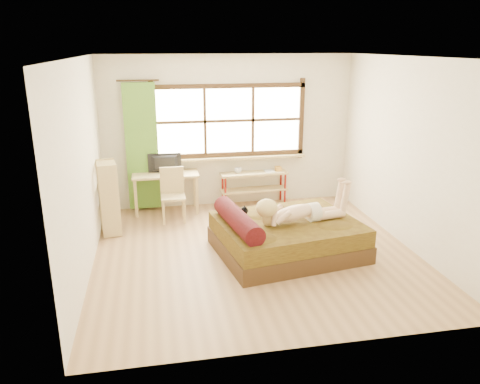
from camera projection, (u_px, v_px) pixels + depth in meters
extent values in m
plane|color=#9E754C|center=(255.00, 252.00, 6.72)|extent=(4.50, 4.50, 0.00)
plane|color=white|center=(257.00, 57.00, 5.90)|extent=(4.50, 4.50, 0.00)
plane|color=silver|center=(229.00, 132.00, 8.42)|extent=(4.50, 0.00, 4.50)
plane|color=silver|center=(310.00, 220.00, 4.20)|extent=(4.50, 0.00, 4.50)
plane|color=silver|center=(83.00, 169.00, 5.91)|extent=(0.00, 4.50, 4.50)
plane|color=silver|center=(409.00, 154.00, 6.71)|extent=(0.00, 4.50, 4.50)
cube|color=#FFEDBF|center=(229.00, 121.00, 8.35)|extent=(2.60, 0.01, 1.30)
cube|color=tan|center=(230.00, 158.00, 8.49)|extent=(2.80, 0.16, 0.04)
cube|color=#4F7F22|center=(142.00, 147.00, 8.09)|extent=(0.55, 0.10, 2.20)
cube|color=#372510|center=(287.00, 244.00, 6.69)|extent=(2.15, 1.83, 0.24)
cube|color=#38230C|center=(288.00, 229.00, 6.62)|extent=(2.11, 1.80, 0.24)
cylinder|color=black|center=(238.00, 220.00, 6.30)|extent=(0.48, 1.34, 0.27)
cube|color=tan|center=(165.00, 174.00, 8.13)|extent=(1.14, 0.52, 0.04)
cube|color=tan|center=(136.00, 199.00, 7.95)|extent=(0.05, 0.05, 0.68)
cube|color=tan|center=(197.00, 196.00, 8.13)|extent=(0.05, 0.05, 0.68)
cube|color=tan|center=(136.00, 192.00, 8.34)|extent=(0.05, 0.05, 0.68)
cube|color=tan|center=(195.00, 189.00, 8.52)|extent=(0.05, 0.05, 0.68)
imported|color=black|center=(165.00, 163.00, 8.12)|extent=(0.58, 0.08, 0.33)
cube|color=tan|center=(173.00, 197.00, 7.81)|extent=(0.40, 0.40, 0.04)
cube|color=tan|center=(172.00, 180.00, 7.90)|extent=(0.40, 0.04, 0.45)
cube|color=tan|center=(164.00, 213.00, 7.68)|extent=(0.04, 0.04, 0.40)
cube|color=tan|center=(185.00, 212.00, 7.74)|extent=(0.04, 0.04, 0.40)
cube|color=tan|center=(163.00, 207.00, 8.00)|extent=(0.04, 0.04, 0.40)
cube|color=tan|center=(183.00, 205.00, 8.06)|extent=(0.04, 0.04, 0.40)
cube|color=tan|center=(254.00, 173.00, 8.55)|extent=(1.25, 0.38, 0.04)
cube|color=tan|center=(254.00, 190.00, 8.65)|extent=(1.25, 0.38, 0.03)
cylinder|color=maroon|center=(225.00, 193.00, 8.40)|extent=(0.04, 0.04, 0.62)
cylinder|color=maroon|center=(285.00, 188.00, 8.66)|extent=(0.04, 0.04, 0.62)
cylinder|color=maroon|center=(223.00, 189.00, 8.62)|extent=(0.04, 0.04, 0.62)
cylinder|color=maroon|center=(281.00, 184.00, 8.88)|extent=(0.04, 0.04, 0.62)
cube|color=gold|center=(278.00, 169.00, 8.64)|extent=(0.11, 0.11, 0.08)
imported|color=gray|center=(238.00, 170.00, 8.48)|extent=(0.14, 0.14, 0.10)
imported|color=gray|center=(265.00, 171.00, 8.58)|extent=(0.18, 0.24, 0.02)
cube|color=tan|center=(112.00, 229.00, 7.43)|extent=(0.35, 0.50, 0.03)
cube|color=tan|center=(110.00, 208.00, 7.32)|extent=(0.35, 0.50, 0.03)
cube|color=tan|center=(108.00, 187.00, 7.22)|extent=(0.35, 0.50, 0.03)
cube|color=tan|center=(106.00, 164.00, 7.11)|extent=(0.35, 0.50, 0.03)
cube|color=tan|center=(110.00, 202.00, 7.06)|extent=(0.28, 0.07, 1.14)
cube|color=tan|center=(108.00, 193.00, 7.48)|extent=(0.28, 0.07, 1.14)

